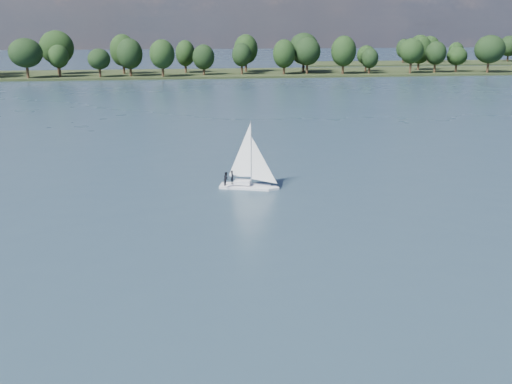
% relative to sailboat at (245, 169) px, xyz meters
% --- Properties ---
extents(ground, '(700.00, 700.00, 0.00)m').
position_rel_sailboat_xyz_m(ground, '(2.54, 49.75, -2.37)').
color(ground, '#233342').
rests_on(ground, ground).
extents(far_shore, '(660.00, 40.00, 1.50)m').
position_rel_sailboat_xyz_m(far_shore, '(2.54, 161.75, -2.37)').
color(far_shore, black).
rests_on(far_shore, ground).
extents(sailboat, '(6.68, 3.68, 8.48)m').
position_rel_sailboat_xyz_m(sailboat, '(0.00, 0.00, 0.00)').
color(sailboat, white).
rests_on(sailboat, ground).
extents(treeline, '(562.00, 73.93, 18.21)m').
position_rel_sailboat_xyz_m(treeline, '(-4.72, 157.74, 5.82)').
color(treeline, black).
rests_on(treeline, ground).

